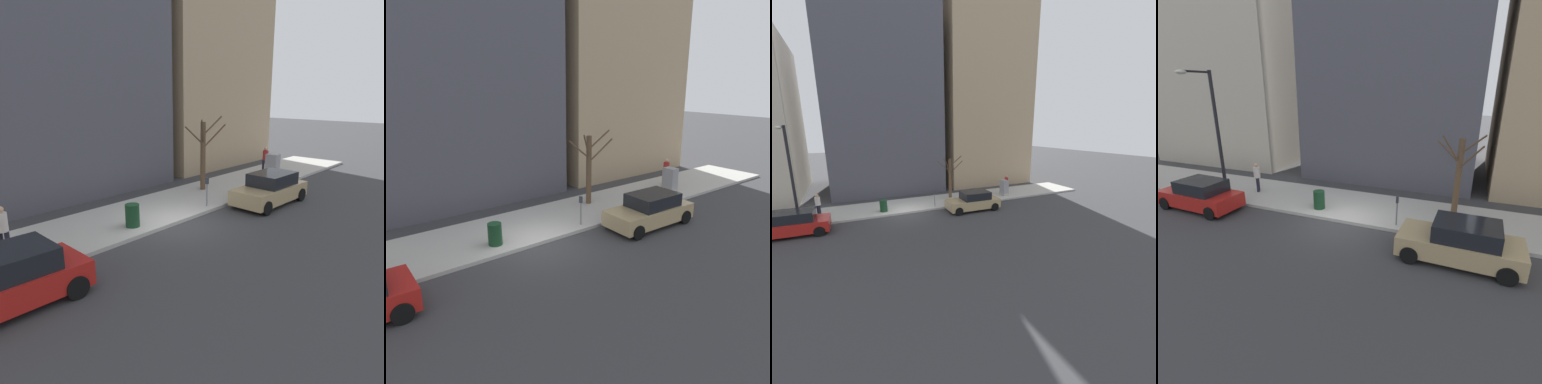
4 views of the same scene
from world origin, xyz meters
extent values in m
plane|color=#38383A|center=(0.00, 0.00, 0.00)|extent=(120.00, 120.00, 0.00)
cube|color=#B2AFA8|center=(2.00, 0.00, 0.07)|extent=(4.00, 36.00, 0.15)
cube|color=tan|center=(-1.27, -5.12, 0.57)|extent=(1.91, 4.25, 0.70)
cube|color=black|center=(-1.28, -5.32, 1.22)|extent=(1.66, 2.24, 0.60)
cylinder|color=black|center=(-2.08, -3.55, 0.32)|extent=(0.24, 0.65, 0.64)
cylinder|color=black|center=(-0.38, -3.59, 0.32)|extent=(0.24, 0.65, 0.64)
cylinder|color=black|center=(-2.16, -6.65, 0.32)|extent=(0.24, 0.65, 0.64)
cylinder|color=black|center=(-0.46, -6.69, 0.32)|extent=(0.24, 0.65, 0.64)
cube|color=red|center=(-1.05, 7.30, 0.57)|extent=(1.95, 4.26, 0.70)
cube|color=black|center=(-1.05, 7.10, 1.22)|extent=(1.68, 2.26, 0.60)
cylinder|color=black|center=(-1.95, 5.79, 0.32)|extent=(0.24, 0.65, 0.64)
cylinder|color=black|center=(-0.25, 5.72, 0.32)|extent=(0.24, 0.65, 0.64)
cylinder|color=slate|center=(0.45, -2.46, 0.68)|extent=(0.07, 0.07, 1.05)
cube|color=#2D333D|center=(0.45, -2.46, 1.35)|extent=(0.14, 0.10, 0.30)
cube|color=#A8A399|center=(1.30, -9.84, 0.24)|extent=(0.83, 0.61, 0.18)
cube|color=#939399|center=(1.30, -9.84, 0.96)|extent=(0.75, 0.55, 1.25)
cylinder|color=brown|center=(2.60, -4.72, 1.95)|extent=(0.28, 0.28, 3.61)
cylinder|color=brown|center=(2.76, -4.19, 3.09)|extent=(0.33, 1.12, 1.02)
cylinder|color=brown|center=(2.19, -5.15, 3.02)|extent=(0.83, 0.97, 1.28)
cylinder|color=brown|center=(2.33, -5.17, 3.56)|extent=(0.53, 1.00, 0.99)
cylinder|color=brown|center=(2.30, -4.33, 3.27)|extent=(0.63, 0.87, 1.38)
cylinder|color=#14381E|center=(0.90, 1.56, 0.60)|extent=(0.56, 0.56, 0.90)
cylinder|color=#1E1E2D|center=(2.52, -10.77, 0.56)|extent=(0.16, 0.16, 0.82)
cylinder|color=#1E1E2D|center=(2.32, -10.91, 0.56)|extent=(0.16, 0.16, 0.82)
cylinder|color=#A52323|center=(2.42, -10.84, 1.28)|extent=(0.36, 0.36, 0.62)
sphere|color=tan|center=(2.42, -10.84, 1.70)|extent=(0.22, 0.22, 0.22)
cylinder|color=#1E1E2D|center=(1.97, 6.10, 0.56)|extent=(0.16, 0.16, 0.82)
cylinder|color=#1E1E2D|center=(1.77, 5.97, 0.56)|extent=(0.16, 0.16, 0.82)
cylinder|color=silver|center=(1.87, 6.04, 1.28)|extent=(0.36, 0.36, 0.62)
sphere|color=tan|center=(1.87, 6.04, 1.70)|extent=(0.22, 0.22, 0.22)
cube|color=tan|center=(10.54, -11.38, 10.15)|extent=(10.09, 10.09, 20.30)
camera|label=1|loc=(-10.09, 10.36, 5.29)|focal=35.00mm
camera|label=2|loc=(-11.98, 7.48, 6.53)|focal=35.00mm
camera|label=3|loc=(-19.00, 3.96, 6.48)|focal=24.00mm
camera|label=4|loc=(-11.34, -5.08, 5.91)|focal=28.00mm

